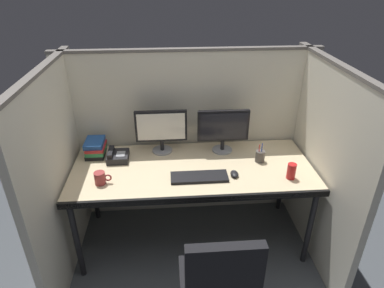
% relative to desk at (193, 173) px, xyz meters
% --- Properties ---
extents(ground_plane, '(8.00, 8.00, 0.00)m').
position_rel_desk_xyz_m(ground_plane, '(0.00, -0.29, -0.69)').
color(ground_plane, '#4C5156').
extents(cubicle_partition_rear, '(2.21, 0.06, 1.57)m').
position_rel_desk_xyz_m(cubicle_partition_rear, '(0.00, 0.46, 0.10)').
color(cubicle_partition_rear, beige).
rests_on(cubicle_partition_rear, ground).
extents(cubicle_partition_left, '(0.06, 1.41, 1.57)m').
position_rel_desk_xyz_m(cubicle_partition_left, '(-0.99, -0.09, 0.10)').
color(cubicle_partition_left, beige).
rests_on(cubicle_partition_left, ground).
extents(cubicle_partition_right, '(0.06, 1.41, 1.57)m').
position_rel_desk_xyz_m(cubicle_partition_right, '(0.99, -0.09, 0.10)').
color(cubicle_partition_right, beige).
rests_on(cubicle_partition_right, ground).
extents(desk, '(1.90, 0.80, 0.74)m').
position_rel_desk_xyz_m(desk, '(0.00, 0.00, 0.00)').
color(desk, beige).
rests_on(desk, ground).
extents(monitor_left, '(0.43, 0.17, 0.37)m').
position_rel_desk_xyz_m(monitor_left, '(-0.24, 0.29, 0.27)').
color(monitor_left, gray).
rests_on(monitor_left, desk).
extents(monitor_right, '(0.43, 0.17, 0.37)m').
position_rel_desk_xyz_m(monitor_right, '(0.28, 0.26, 0.27)').
color(monitor_right, gray).
rests_on(monitor_right, desk).
extents(keyboard_main, '(0.43, 0.15, 0.02)m').
position_rel_desk_xyz_m(keyboard_main, '(0.04, -0.15, 0.06)').
color(keyboard_main, black).
rests_on(keyboard_main, desk).
extents(computer_mouse, '(0.06, 0.10, 0.04)m').
position_rel_desk_xyz_m(computer_mouse, '(0.31, -0.14, 0.07)').
color(computer_mouse, black).
rests_on(computer_mouse, desk).
extents(desk_phone, '(0.17, 0.19, 0.09)m').
position_rel_desk_xyz_m(desk_phone, '(-0.61, 0.17, 0.08)').
color(desk_phone, black).
rests_on(desk_phone, desk).
extents(pen_cup, '(0.08, 0.08, 0.17)m').
position_rel_desk_xyz_m(pen_cup, '(0.55, 0.06, 0.10)').
color(pen_cup, '#4C4742').
rests_on(pen_cup, desk).
extents(book_stack, '(0.16, 0.22, 0.13)m').
position_rel_desk_xyz_m(book_stack, '(-0.79, 0.27, 0.11)').
color(book_stack, black).
rests_on(book_stack, desk).
extents(coffee_mug, '(0.13, 0.08, 0.09)m').
position_rel_desk_xyz_m(coffee_mug, '(-0.69, -0.16, 0.10)').
color(coffee_mug, '#993333').
rests_on(coffee_mug, desk).
extents(soda_can, '(0.07, 0.07, 0.12)m').
position_rel_desk_xyz_m(soda_can, '(0.72, -0.20, 0.11)').
color(soda_can, red).
rests_on(soda_can, desk).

